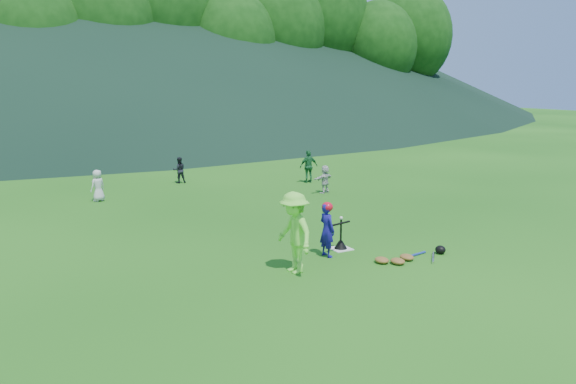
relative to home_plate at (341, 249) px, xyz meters
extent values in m
plane|color=#154F12|center=(0.00, 0.00, -0.01)|extent=(120.00, 120.00, 0.00)
cube|color=silver|center=(0.00, 0.00, 0.00)|extent=(0.45, 0.45, 0.02)
sphere|color=white|center=(0.00, 0.00, 0.73)|extent=(0.08, 0.08, 0.08)
imported|color=navy|center=(-0.57, -0.29, 0.59)|extent=(0.32, 0.46, 1.20)
imported|color=#7EF247|center=(-1.70, -0.85, 0.81)|extent=(0.65, 1.09, 1.65)
imported|color=silver|center=(-3.86, 8.07, 0.50)|extent=(0.59, 0.52, 1.02)
imported|color=black|center=(-0.56, 9.94, 0.48)|extent=(0.51, 0.42, 0.98)
imported|color=#1F6835|center=(3.75, 7.68, 0.61)|extent=(0.74, 0.36, 1.23)
imported|color=silver|center=(3.20, 5.70, 0.47)|extent=(0.93, 0.57, 0.96)
cone|color=black|center=(0.00, 0.00, 0.10)|extent=(0.30, 0.30, 0.18)
cylinder|color=black|center=(0.00, 0.00, 0.44)|extent=(0.04, 0.04, 0.50)
ellipsoid|color=red|center=(-0.57, -0.29, 1.11)|extent=(0.24, 0.26, 0.22)
cylinder|color=black|center=(-0.27, -0.30, 0.69)|extent=(0.62, 0.12, 0.07)
ellipsoid|color=olive|center=(0.45, -1.46, 0.05)|extent=(0.28, 0.34, 0.13)
ellipsoid|color=olive|center=(0.80, -1.34, 0.05)|extent=(0.28, 0.34, 0.13)
ellipsoid|color=olive|center=(0.20, -1.24, 0.05)|extent=(0.28, 0.34, 0.13)
cylinder|color=silver|center=(1.35, -1.56, 0.02)|extent=(0.54, 0.55, 0.06)
cylinder|color=#263FA5|center=(1.15, -1.21, 0.02)|extent=(0.68, 0.16, 0.05)
ellipsoid|color=black|center=(1.75, -1.36, 0.08)|extent=(0.22, 0.24, 0.19)
cube|color=gray|center=(0.00, 28.00, 0.59)|extent=(70.00, 0.03, 1.20)
cube|color=yellow|center=(0.00, 28.00, 1.23)|extent=(70.00, 0.08, 0.08)
cylinder|color=gray|center=(0.00, 28.00, 0.59)|extent=(0.07, 0.07, 1.30)
cylinder|color=gray|center=(35.00, 28.00, 0.59)|extent=(0.07, 0.07, 1.30)
cylinder|color=#382314|center=(-3.20, 32.00, 1.60)|extent=(0.56, 0.56, 3.22)
ellipsoid|color=#164711|center=(-3.20, 32.00, 6.71)|extent=(6.99, 6.99, 8.04)
cylinder|color=#382314|center=(1.60, 33.50, 1.90)|extent=(0.56, 0.56, 3.81)
ellipsoid|color=#164711|center=(1.60, 33.50, 7.95)|extent=(8.28, 8.28, 9.53)
cylinder|color=#382314|center=(6.40, 35.00, 2.19)|extent=(0.56, 0.56, 4.41)
ellipsoid|color=#164711|center=(6.40, 35.00, 9.19)|extent=(9.58, 9.58, 11.01)
cylinder|color=#382314|center=(11.20, 32.00, 1.62)|extent=(0.56, 0.56, 3.25)
ellipsoid|color=#164711|center=(11.20, 32.00, 6.78)|extent=(7.07, 7.07, 8.13)
cylinder|color=#382314|center=(16.00, 33.50, 1.91)|extent=(0.56, 0.56, 3.85)
ellipsoid|color=#164711|center=(16.00, 33.50, 8.02)|extent=(8.36, 8.36, 9.61)
cylinder|color=#382314|center=(20.80, 35.00, 2.21)|extent=(0.56, 0.56, 4.44)
ellipsoid|color=#164711|center=(20.80, 35.00, 9.26)|extent=(9.65, 9.65, 11.10)
cylinder|color=#382314|center=(25.60, 32.00, 1.63)|extent=(0.56, 0.56, 3.29)
ellipsoid|color=#164711|center=(25.60, 32.00, 6.85)|extent=(7.14, 7.14, 8.22)
cylinder|color=#382314|center=(30.40, 33.50, 1.93)|extent=(0.56, 0.56, 3.88)
ellipsoid|color=#164711|center=(30.40, 33.50, 8.09)|extent=(8.44, 8.44, 9.70)
camera|label=1|loc=(-7.03, -10.24, 3.80)|focal=35.00mm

